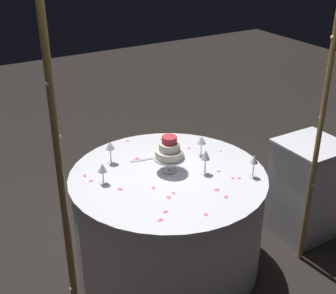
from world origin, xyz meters
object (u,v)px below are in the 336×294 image
(wine_glass_0, at_px, (201,141))
(side_table, at_px, (306,189))
(wine_glass_1, at_px, (162,141))
(wine_glass_4, at_px, (254,160))
(decorative_arch, at_px, (214,98))
(main_table, at_px, (168,219))
(cake_knife, at_px, (152,158))
(tiered_cake, at_px, (169,151))
(wine_glass_2, at_px, (110,147))
(wine_glass_5, at_px, (205,156))
(wine_glass_3, at_px, (102,169))

(wine_glass_0, bearing_deg, side_table, 154.95)
(wine_glass_1, distance_m, wine_glass_4, 0.71)
(decorative_arch, xyz_separation_m, main_table, (0.00, -0.49, -1.10))
(wine_glass_4, distance_m, cake_knife, 0.76)
(main_table, xyz_separation_m, cake_knife, (-0.02, -0.26, 0.38))
(tiered_cake, relative_size, wine_glass_2, 1.58)
(main_table, height_order, wine_glass_1, wine_glass_1)
(wine_glass_5, bearing_deg, decorative_arch, 58.70)
(main_table, bearing_deg, wine_glass_2, -53.35)
(wine_glass_4, bearing_deg, main_table, -33.71)
(wine_glass_2, bearing_deg, side_table, 156.98)
(wine_glass_1, bearing_deg, wine_glass_3, 16.96)
(decorative_arch, distance_m, tiered_cake, 0.78)
(wine_glass_3, xyz_separation_m, wine_glass_4, (-0.92, 0.44, 0.01))
(wine_glass_0, height_order, wine_glass_3, wine_glass_0)
(tiered_cake, height_order, wine_glass_2, tiered_cake)
(wine_glass_0, distance_m, cake_knife, 0.39)
(main_table, xyz_separation_m, tiered_cake, (-0.03, -0.04, 0.53))
(wine_glass_5, distance_m, cake_knife, 0.46)
(wine_glass_2, distance_m, cake_knife, 0.33)
(wine_glass_0, distance_m, wine_glass_4, 0.47)
(wine_glass_0, height_order, wine_glass_5, wine_glass_5)
(wine_glass_4, bearing_deg, side_table, -172.84)
(decorative_arch, height_order, tiered_cake, decorative_arch)
(main_table, bearing_deg, wine_glass_1, -112.99)
(cake_knife, bearing_deg, wine_glass_5, 118.67)
(side_table, height_order, wine_glass_3, wine_glass_3)
(wine_glass_1, bearing_deg, decorative_arch, 81.19)
(tiered_cake, bearing_deg, decorative_arch, 86.50)
(wine_glass_2, relative_size, cake_knife, 0.58)
(wine_glass_4, height_order, wine_glass_5, wine_glass_5)
(wine_glass_2, bearing_deg, wine_glass_5, 136.15)
(decorative_arch, height_order, cake_knife, decorative_arch)
(main_table, relative_size, side_table, 1.70)
(tiered_cake, bearing_deg, wine_glass_3, -9.59)
(side_table, relative_size, wine_glass_2, 4.79)
(side_table, distance_m, wine_glass_5, 1.05)
(main_table, relative_size, cake_knife, 4.71)
(main_table, bearing_deg, wine_glass_4, 146.29)
(tiered_cake, xyz_separation_m, wine_glass_5, (-0.20, 0.16, -0.02))
(wine_glass_3, relative_size, wine_glass_4, 0.88)
(main_table, xyz_separation_m, wine_glass_4, (-0.49, 0.32, 0.50))
(wine_glass_5, relative_size, cake_knife, 0.62)
(main_table, height_order, wine_glass_3, wine_glass_3)
(wine_glass_2, bearing_deg, cake_knife, 161.61)
(tiered_cake, distance_m, wine_glass_5, 0.25)
(wine_glass_0, xyz_separation_m, wine_glass_1, (0.24, -0.16, -0.01))
(decorative_arch, bearing_deg, main_table, -89.89)
(tiered_cake, xyz_separation_m, cake_knife, (0.01, -0.23, -0.15))
(wine_glass_1, bearing_deg, wine_glass_4, 120.81)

